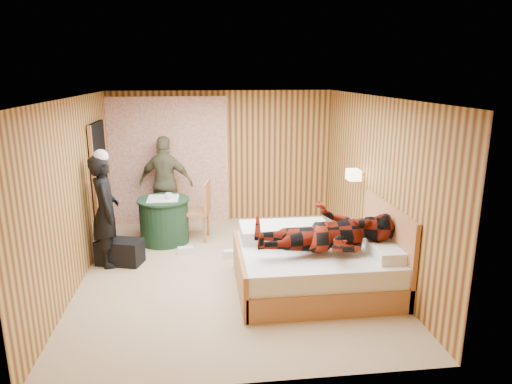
{
  "coord_description": "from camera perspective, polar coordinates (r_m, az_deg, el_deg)",
  "views": [
    {
      "loc": [
        -0.37,
        -6.16,
        2.81
      ],
      "look_at": [
        0.42,
        0.53,
        1.05
      ],
      "focal_mm": 32.0,
      "sensor_mm": 36.0,
      "label": 1
    }
  ],
  "objects": [
    {
      "name": "book_lower",
      "position": [
        7.17,
        11.96,
        -4.38
      ],
      "size": [
        0.26,
        0.28,
        0.02
      ],
      "primitive_type": "imported",
      "rotation": [
        0.0,
        0.0,
        0.57
      ],
      "color": "white",
      "rests_on": "nightstand"
    },
    {
      "name": "man_on_bed",
      "position": [
        5.81,
        8.82,
        -3.75
      ],
      "size": [
        0.86,
        0.67,
        1.77
      ],
      "primitive_type": "imported",
      "rotation": [
        0.0,
        1.57,
        0.0
      ],
      "color": "maroon",
      "rests_on": "bed"
    },
    {
      "name": "wall_left",
      "position": [
        6.58,
        -21.76,
        -0.14
      ],
      "size": [
        0.02,
        5.0,
        2.5
      ],
      "primitive_type": "cube",
      "color": "tan",
      "rests_on": "floor"
    },
    {
      "name": "ceiling",
      "position": [
        6.18,
        -3.37,
        11.73
      ],
      "size": [
        4.2,
        5.0,
        0.01
      ],
      "primitive_type": "cube",
      "color": "silver",
      "rests_on": "wall_back"
    },
    {
      "name": "sneaker_right",
      "position": [
        7.22,
        -2.94,
        -7.74
      ],
      "size": [
        0.29,
        0.14,
        0.13
      ],
      "primitive_type": "cube",
      "rotation": [
        0.0,
        0.0,
        0.07
      ],
      "color": "white",
      "rests_on": "floor"
    },
    {
      "name": "wall_lamp",
      "position": [
        7.16,
        12.12,
        2.13
      ],
      "size": [
        0.26,
        0.24,
        0.16
      ],
      "color": "gold",
      "rests_on": "wall_right"
    },
    {
      "name": "chair_near",
      "position": [
        7.89,
        -6.95,
        -1.76
      ],
      "size": [
        0.54,
        0.54,
        1.03
      ],
      "rotation": [
        0.0,
        0.0,
        -1.75
      ],
      "color": "#C77B51",
      "rests_on": "floor"
    },
    {
      "name": "wall_back",
      "position": [
        8.81,
        -4.24,
        4.4
      ],
      "size": [
        4.2,
        0.02,
        2.5
      ],
      "primitive_type": "cube",
      "color": "tan",
      "rests_on": "floor"
    },
    {
      "name": "round_table",
      "position": [
        7.92,
        -11.4,
        -3.45
      ],
      "size": [
        0.88,
        0.88,
        0.78
      ],
      "color": "#1C3D21",
      "rests_on": "floor"
    },
    {
      "name": "floor",
      "position": [
        6.78,
        -3.05,
        -9.87
      ],
      "size": [
        4.2,
        5.0,
        0.01
      ],
      "primitive_type": "cube",
      "color": "tan",
      "rests_on": "ground"
    },
    {
      "name": "curtain",
      "position": [
        8.76,
        -10.78,
        3.79
      ],
      "size": [
        2.2,
        0.08,
        2.4
      ],
      "primitive_type": "cube",
      "color": "silver",
      "rests_on": "floor"
    },
    {
      "name": "woman_standing",
      "position": [
        7.09,
        -18.31,
        -2.27
      ],
      "size": [
        0.54,
        0.69,
        1.68
      ],
      "primitive_type": "imported",
      "rotation": [
        0.0,
        0.0,
        1.82
      ],
      "color": "black",
      "rests_on": "floor"
    },
    {
      "name": "cup_nightstand",
      "position": [
        7.32,
        11.53,
        -3.67
      ],
      "size": [
        0.11,
        0.11,
        0.09
      ],
      "primitive_type": "imported",
      "rotation": [
        0.0,
        0.0,
        -0.14
      ],
      "color": "white",
      "rests_on": "nightstand"
    },
    {
      "name": "man_at_table",
      "position": [
        8.5,
        -11.19,
        1.11
      ],
      "size": [
        1.08,
        0.66,
        1.72
      ],
      "primitive_type": "imported",
      "rotation": [
        0.0,
        0.0,
        2.88
      ],
      "color": "brown",
      "rests_on": "floor"
    },
    {
      "name": "cup_table",
      "position": [
        7.74,
        -10.85,
        -0.48
      ],
      "size": [
        0.16,
        0.16,
        0.1
      ],
      "primitive_type": "imported",
      "rotation": [
        0.0,
        0.0,
        -0.37
      ],
      "color": "white",
      "rests_on": "round_table"
    },
    {
      "name": "sneaker_left",
      "position": [
        7.47,
        -8.81,
        -7.2
      ],
      "size": [
        0.25,
        0.12,
        0.11
      ],
      "primitive_type": "cube",
      "rotation": [
        0.0,
        0.0,
        0.07
      ],
      "color": "white",
      "rests_on": "floor"
    },
    {
      "name": "duffel_bag",
      "position": [
        7.26,
        -16.65,
        -7.17
      ],
      "size": [
        0.74,
        0.53,
        0.38
      ],
      "primitive_type": "cube",
      "rotation": [
        0.0,
        0.0,
        -0.29
      ],
      "color": "black",
      "rests_on": "floor"
    },
    {
      "name": "book_upper",
      "position": [
        7.17,
        11.97,
        -4.23
      ],
      "size": [
        0.21,
        0.26,
        0.02
      ],
      "primitive_type": "imported",
      "rotation": [
        0.0,
        0.0,
        -0.25
      ],
      "color": "white",
      "rests_on": "nightstand"
    },
    {
      "name": "bed",
      "position": [
        6.24,
        7.76,
        -8.94
      ],
      "size": [
        2.09,
        1.65,
        1.13
      ],
      "color": "#C77B51",
      "rests_on": "floor"
    },
    {
      "name": "nightstand",
      "position": [
        7.3,
        11.73,
        -6.13
      ],
      "size": [
        0.38,
        0.52,
        0.5
      ],
      "color": "#C77B51",
      "rests_on": "floor"
    },
    {
      "name": "chair_far",
      "position": [
        8.54,
        -11.07,
        -1.06
      ],
      "size": [
        0.45,
        0.45,
        0.93
      ],
      "rotation": [
        0.0,
        0.0,
        -0.07
      ],
      "color": "#C77B51",
      "rests_on": "floor"
    },
    {
      "name": "wall_right",
      "position": [
        6.82,
        14.7,
        0.92
      ],
      "size": [
        0.02,
        5.0,
        2.5
      ],
      "primitive_type": "cube",
      "color": "tan",
      "rests_on": "floor"
    },
    {
      "name": "doorway",
      "position": [
        7.95,
        -18.84,
        0.86
      ],
      "size": [
        0.06,
        0.9,
        2.05
      ],
      "primitive_type": "cube",
      "color": "black",
      "rests_on": "floor"
    }
  ]
}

